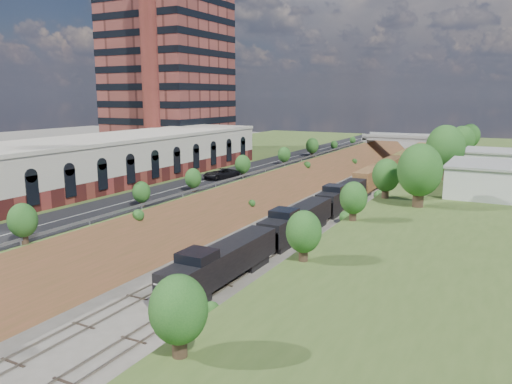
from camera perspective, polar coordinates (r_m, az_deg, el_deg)
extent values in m
plane|color=#6B665B|center=(38.48, -22.96, -18.09)|extent=(400.00, 400.00, 0.00)
cube|color=#445C26|center=(101.66, -8.83, 2.05)|extent=(44.00, 180.00, 5.00)
cube|color=brown|center=(90.92, 2.45, -0.49)|extent=(10.00, 180.00, 10.00)
cube|color=brown|center=(84.15, 16.13, -1.87)|extent=(10.00, 180.00, 10.00)
cube|color=gray|center=(87.73, 7.42, -0.94)|extent=(1.58, 180.00, 0.18)
cube|color=gray|center=(86.12, 10.66, -1.27)|extent=(1.58, 180.00, 0.18)
cube|color=black|center=(92.03, -0.06, 2.85)|extent=(8.00, 180.00, 0.10)
cube|color=#99999E|center=(90.15, 2.25, 2.99)|extent=(0.06, 171.00, 0.30)
cube|color=maroon|center=(81.23, -15.28, 2.10)|extent=(14.00, 62.00, 2.20)
cube|color=beige|center=(80.81, -15.40, 4.38)|extent=(14.00, 62.00, 4.30)
cube|color=beige|center=(80.58, -15.48, 6.07)|extent=(14.30, 62.30, 0.50)
cube|color=brown|center=(116.98, -10.08, 15.21)|extent=(22.00, 22.00, 44.00)
cylinder|color=maroon|center=(99.37, -12.08, 14.75)|extent=(3.20, 3.20, 40.00)
cube|color=gray|center=(148.46, 12.60, 4.96)|extent=(1.50, 8.00, 6.20)
cube|color=gray|center=(144.23, 21.47, 4.28)|extent=(1.50, 8.00, 6.20)
cube|color=gray|center=(145.62, 17.04, 5.85)|extent=(24.00, 8.00, 1.00)
cube|color=gray|center=(141.64, 16.75, 6.06)|extent=(24.00, 0.30, 0.80)
cube|color=gray|center=(149.48, 17.35, 6.26)|extent=(24.00, 0.30, 0.80)
cube|color=silver|center=(73.54, 24.69, 1.29)|extent=(9.00, 12.00, 4.00)
cube|color=silver|center=(95.37, 25.17, 3.15)|extent=(8.00, 10.00, 3.60)
cylinder|color=#473323|center=(62.55, 18.05, -0.44)|extent=(1.30, 1.30, 2.62)
ellipsoid|color=#20561E|center=(62.03, 18.22, 2.41)|extent=(5.25, 5.25, 6.30)
cylinder|color=#473323|center=(57.51, -15.56, -1.99)|extent=(0.66, 0.66, 1.22)
ellipsoid|color=#20561E|center=(57.20, -15.63, -0.55)|extent=(2.45, 2.45, 2.94)
cube|color=black|center=(45.11, -7.73, -12.21)|extent=(2.40, 4.00, 0.90)
cube|color=black|center=(48.94, -3.83, -7.91)|extent=(2.93, 17.59, 2.80)
cube|color=black|center=(43.47, -8.94, -11.23)|extent=(2.70, 3.00, 1.80)
cube|color=silver|center=(43.11, -8.98, -10.00)|extent=(2.70, 3.00, 0.15)
cube|color=black|center=(44.96, -6.74, -7.28)|extent=(2.87, 3.10, 0.90)
cube|color=black|center=(64.84, 4.79, -3.17)|extent=(2.93, 17.59, 2.80)
cube|color=black|center=(81.88, 9.88, -0.30)|extent=(2.93, 17.59, 2.80)
cube|color=brown|center=(144.06, 17.87, 4.33)|extent=(2.93, 109.59, 3.52)
imported|color=black|center=(79.08, -4.03, 2.10)|extent=(4.89, 6.50, 1.64)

